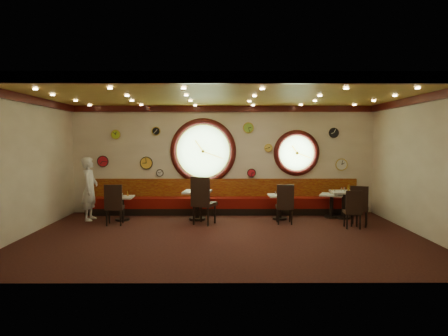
# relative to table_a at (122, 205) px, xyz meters

# --- Properties ---
(floor) EXTENTS (9.00, 6.00, 0.00)m
(floor) POSITION_rel_table_a_xyz_m (2.75, -1.79, -0.42)
(floor) COLOR black
(floor) RESTS_ON ground
(ceiling) EXTENTS (9.00, 6.00, 0.02)m
(ceiling) POSITION_rel_table_a_xyz_m (2.75, -1.79, 2.78)
(ceiling) COLOR gold
(ceiling) RESTS_ON wall_back
(wall_back) EXTENTS (9.00, 0.02, 3.20)m
(wall_back) POSITION_rel_table_a_xyz_m (2.75, 1.21, 1.18)
(wall_back) COLOR beige
(wall_back) RESTS_ON floor
(wall_front) EXTENTS (9.00, 0.02, 3.20)m
(wall_front) POSITION_rel_table_a_xyz_m (2.75, -4.79, 1.18)
(wall_front) COLOR beige
(wall_front) RESTS_ON floor
(wall_left) EXTENTS (0.02, 6.00, 3.20)m
(wall_left) POSITION_rel_table_a_xyz_m (-1.75, -1.79, 1.18)
(wall_left) COLOR beige
(wall_left) RESTS_ON floor
(wall_right) EXTENTS (0.02, 6.00, 3.20)m
(wall_right) POSITION_rel_table_a_xyz_m (7.25, -1.79, 1.18)
(wall_right) COLOR beige
(wall_right) RESTS_ON floor
(molding_back) EXTENTS (9.00, 0.10, 0.18)m
(molding_back) POSITION_rel_table_a_xyz_m (2.75, 1.16, 2.69)
(molding_back) COLOR #360B09
(molding_back) RESTS_ON wall_back
(molding_front) EXTENTS (9.00, 0.10, 0.18)m
(molding_front) POSITION_rel_table_a_xyz_m (2.75, -4.74, 2.69)
(molding_front) COLOR #360B09
(molding_front) RESTS_ON wall_back
(molding_left) EXTENTS (0.10, 6.00, 0.18)m
(molding_left) POSITION_rel_table_a_xyz_m (-1.70, -1.79, 2.69)
(molding_left) COLOR #360B09
(molding_left) RESTS_ON wall_back
(molding_right) EXTENTS (0.10, 6.00, 0.18)m
(molding_right) POSITION_rel_table_a_xyz_m (7.20, -1.79, 2.69)
(molding_right) COLOR #360B09
(molding_right) RESTS_ON wall_back
(banquette_base) EXTENTS (8.00, 0.55, 0.20)m
(banquette_base) POSITION_rel_table_a_xyz_m (2.75, 0.93, -0.32)
(banquette_base) COLOR black
(banquette_base) RESTS_ON floor
(banquette_seat) EXTENTS (8.00, 0.55, 0.30)m
(banquette_seat) POSITION_rel_table_a_xyz_m (2.75, 0.93, -0.07)
(banquette_seat) COLOR #560A07
(banquette_seat) RESTS_ON banquette_base
(banquette_back) EXTENTS (8.00, 0.10, 0.55)m
(banquette_back) POSITION_rel_table_a_xyz_m (2.75, 1.15, 0.33)
(banquette_back) COLOR #660D08
(banquette_back) RESTS_ON wall_back
(porthole_left_glass) EXTENTS (1.66, 0.02, 1.66)m
(porthole_left_glass) POSITION_rel_table_a_xyz_m (2.15, 1.20, 1.43)
(porthole_left_glass) COLOR #95CF7C
(porthole_left_glass) RESTS_ON wall_back
(porthole_left_frame) EXTENTS (1.98, 0.18, 1.98)m
(porthole_left_frame) POSITION_rel_table_a_xyz_m (2.15, 1.19, 1.43)
(porthole_left_frame) COLOR #360B09
(porthole_left_frame) RESTS_ON wall_back
(porthole_left_ring) EXTENTS (1.61, 0.03, 1.61)m
(porthole_left_ring) POSITION_rel_table_a_xyz_m (2.15, 1.16, 1.43)
(porthole_left_ring) COLOR gold
(porthole_left_ring) RESTS_ON wall_back
(porthole_right_glass) EXTENTS (1.10, 0.02, 1.10)m
(porthole_right_glass) POSITION_rel_table_a_xyz_m (4.95, 1.20, 1.38)
(porthole_right_glass) COLOR #95CF7C
(porthole_right_glass) RESTS_ON wall_back
(porthole_right_frame) EXTENTS (1.38, 0.18, 1.38)m
(porthole_right_frame) POSITION_rel_table_a_xyz_m (4.95, 1.19, 1.38)
(porthole_right_frame) COLOR #360B09
(porthole_right_frame) RESTS_ON wall_back
(porthole_right_ring) EXTENTS (1.09, 0.03, 1.09)m
(porthole_right_ring) POSITION_rel_table_a_xyz_m (4.95, 1.16, 1.38)
(porthole_right_ring) COLOR gold
(porthole_right_ring) RESTS_ON wall_back
(wall_clock_0) EXTENTS (0.30, 0.03, 0.30)m
(wall_clock_0) POSITION_rel_table_a_xyz_m (3.50, 1.17, 2.13)
(wall_clock_0) COLOR #89C03C
(wall_clock_0) RESTS_ON wall_back
(wall_clock_1) EXTENTS (0.36, 0.03, 0.36)m
(wall_clock_1) POSITION_rel_table_a_xyz_m (0.45, 1.17, 1.08)
(wall_clock_1) COLOR yellow
(wall_clock_1) RESTS_ON wall_back
(wall_clock_2) EXTENTS (0.20, 0.03, 0.20)m
(wall_clock_2) POSITION_rel_table_a_xyz_m (0.85, 1.17, 0.78)
(wall_clock_2) COLOR white
(wall_clock_2) RESTS_ON wall_back
(wall_clock_3) EXTENTS (0.34, 0.03, 0.34)m
(wall_clock_3) POSITION_rel_table_a_xyz_m (6.30, 1.17, 1.03)
(wall_clock_3) COLOR silver
(wall_clock_3) RESTS_ON wall_back
(wall_clock_4) EXTENTS (0.28, 0.03, 0.28)m
(wall_clock_4) POSITION_rel_table_a_xyz_m (6.05, 1.17, 1.98)
(wall_clock_4) COLOR black
(wall_clock_4) RESTS_ON wall_back
(wall_clock_5) EXTENTS (0.24, 0.03, 0.24)m
(wall_clock_5) POSITION_rel_table_a_xyz_m (0.75, 1.17, 2.03)
(wall_clock_5) COLOR black
(wall_clock_5) RESTS_ON wall_back
(wall_clock_6) EXTENTS (0.22, 0.03, 0.22)m
(wall_clock_6) POSITION_rel_table_a_xyz_m (4.10, 1.17, 1.53)
(wall_clock_6) COLOR #E2C84B
(wall_clock_6) RESTS_ON wall_back
(wall_clock_7) EXTENTS (0.24, 0.03, 0.24)m
(wall_clock_7) POSITION_rel_table_a_xyz_m (3.60, 1.17, 0.78)
(wall_clock_7) COLOR red
(wall_clock_7) RESTS_ON wall_back
(wall_clock_8) EXTENTS (0.26, 0.03, 0.26)m
(wall_clock_8) POSITION_rel_table_a_xyz_m (-0.45, 1.17, 1.93)
(wall_clock_8) COLOR #9DC126
(wall_clock_8) RESTS_ON wall_back
(wall_clock_9) EXTENTS (0.32, 0.03, 0.32)m
(wall_clock_9) POSITION_rel_table_a_xyz_m (-0.85, 1.17, 1.13)
(wall_clock_9) COLOR red
(wall_clock_9) RESTS_ON wall_back
(table_a) EXTENTS (0.62, 0.62, 0.66)m
(table_a) POSITION_rel_table_a_xyz_m (0.00, 0.00, 0.00)
(table_a) COLOR black
(table_a) RESTS_ON floor
(table_b) EXTENTS (0.80, 0.80, 0.80)m
(table_b) POSITION_rel_table_a_xyz_m (2.04, 0.06, 0.09)
(table_b) COLOR black
(table_b) RESTS_ON floor
(table_c) EXTENTS (0.63, 0.63, 0.68)m
(table_c) POSITION_rel_table_a_xyz_m (4.31, 0.13, 0.01)
(table_c) COLOR black
(table_c) RESTS_ON floor
(table_d) EXTENTS (0.72, 0.72, 0.77)m
(table_d) POSITION_rel_table_a_xyz_m (6.12, 0.26, 0.07)
(table_d) COLOR black
(table_d) RESTS_ON floor
(table_e) EXTENTS (0.80, 0.80, 0.67)m
(table_e) POSITION_rel_table_a_xyz_m (5.80, 0.35, 0.01)
(table_e) COLOR black
(table_e) RESTS_ON floor
(chair_a) EXTENTS (0.48, 0.48, 0.66)m
(chair_a) POSITION_rel_table_a_xyz_m (-0.05, -0.64, 0.19)
(chair_a) COLOR black
(chair_a) RESTS_ON floor
(chair_b) EXTENTS (0.70, 0.70, 0.77)m
(chair_b) POSITION_rel_table_a_xyz_m (2.21, -0.59, 0.30)
(chair_b) COLOR black
(chair_b) RESTS_ON floor
(chair_c) EXTENTS (0.45, 0.45, 0.65)m
(chair_c) POSITION_rel_table_a_xyz_m (4.35, -0.52, 0.18)
(chair_c) COLOR black
(chair_c) RESTS_ON floor
(chair_d) EXTENTS (0.57, 0.57, 0.64)m
(chair_d) POSITION_rel_table_a_xyz_m (6.18, -0.80, 0.18)
(chair_d) COLOR black
(chair_d) RESTS_ON floor
(chair_e) EXTENTS (0.43, 0.43, 0.59)m
(chair_e) POSITION_rel_table_a_xyz_m (5.95, -1.05, 0.13)
(chair_e) COLOR black
(chair_e) RESTS_ON floor
(condiment_a_salt) EXTENTS (0.04, 0.04, 0.10)m
(condiment_a_salt) POSITION_rel_table_a_xyz_m (-0.09, 0.08, 0.29)
(condiment_a_salt) COLOR silver
(condiment_a_salt) RESTS_ON table_a
(condiment_b_salt) EXTENTS (0.03, 0.03, 0.10)m
(condiment_b_salt) POSITION_rel_table_a_xyz_m (1.95, 0.13, 0.43)
(condiment_b_salt) COLOR silver
(condiment_b_salt) RESTS_ON table_b
(condiment_c_salt) EXTENTS (0.03, 0.03, 0.09)m
(condiment_c_salt) POSITION_rel_table_a_xyz_m (4.19, 0.18, 0.31)
(condiment_c_salt) COLOR silver
(condiment_c_salt) RESTS_ON table_c
(condiment_d_salt) EXTENTS (0.03, 0.03, 0.09)m
(condiment_d_salt) POSITION_rel_table_a_xyz_m (6.06, 0.33, 0.40)
(condiment_d_salt) COLOR silver
(condiment_d_salt) RESTS_ON table_d
(condiment_a_pepper) EXTENTS (0.03, 0.03, 0.09)m
(condiment_a_pepper) POSITION_rel_table_a_xyz_m (0.01, 0.02, 0.29)
(condiment_a_pepper) COLOR silver
(condiment_a_pepper) RESTS_ON table_a
(condiment_b_pepper) EXTENTS (0.04, 0.04, 0.11)m
(condiment_b_pepper) POSITION_rel_table_a_xyz_m (2.04, 0.04, 0.44)
(condiment_b_pepper) COLOR silver
(condiment_b_pepper) RESTS_ON table_b
(condiment_c_pepper) EXTENTS (0.03, 0.03, 0.09)m
(condiment_c_pepper) POSITION_rel_table_a_xyz_m (4.35, 0.12, 0.31)
(condiment_c_pepper) COLOR silver
(condiment_c_pepper) RESTS_ON table_c
(condiment_d_pepper) EXTENTS (0.04, 0.04, 0.11)m
(condiment_d_pepper) POSITION_rel_table_a_xyz_m (6.10, 0.19, 0.41)
(condiment_d_pepper) COLOR silver
(condiment_d_pepper) RESTS_ON table_d
(condiment_a_bottle) EXTENTS (0.04, 0.04, 0.14)m
(condiment_a_bottle) POSITION_rel_table_a_xyz_m (0.14, 0.08, 0.31)
(condiment_a_bottle) COLOR gold
(condiment_a_bottle) RESTS_ON table_a
(condiment_b_bottle) EXTENTS (0.05, 0.05, 0.16)m
(condiment_b_bottle) POSITION_rel_table_a_xyz_m (2.09, 0.12, 0.46)
(condiment_b_bottle) COLOR gold
(condiment_b_bottle) RESTS_ON table_b
(condiment_c_bottle) EXTENTS (0.05, 0.05, 0.15)m
(condiment_c_bottle) POSITION_rel_table_a_xyz_m (4.38, 0.16, 0.34)
(condiment_c_bottle) COLOR gold
(condiment_c_bottle) RESTS_ON table_c
(condiment_d_bottle) EXTENTS (0.05, 0.05, 0.17)m
(condiment_d_bottle) POSITION_rel_table_a_xyz_m (6.25, 0.32, 0.44)
(condiment_d_bottle) COLOR gold
(condiment_d_bottle) RESTS_ON table_d
(condiment_e_salt) EXTENTS (0.04, 0.04, 0.11)m
(condiment_e_salt) POSITION_rel_table_a_xyz_m (5.76, 0.37, 0.31)
(condiment_e_salt) COLOR silver
(condiment_e_salt) RESTS_ON table_e
(condiment_e_pepper) EXTENTS (0.04, 0.04, 0.11)m
(condiment_e_pepper) POSITION_rel_table_a_xyz_m (5.86, 0.28, 0.31)
(condiment_e_pepper) COLOR #BDBCC1
(condiment_e_pepper) RESTS_ON table_e
(condiment_e_bottle) EXTENTS (0.04, 0.04, 0.14)m
(condiment_e_bottle) POSITION_rel_table_a_xyz_m (5.84, 0.44, 0.32)
(condiment_e_bottle) COLOR yellow
(condiment_e_bottle) RESTS_ON table_e
(waiter) EXTENTS (0.42, 0.63, 1.72)m
(waiter) POSITION_rel_table_a_xyz_m (-0.89, 0.07, 0.45)
(waiter) COLOR white
(waiter) RESTS_ON floor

